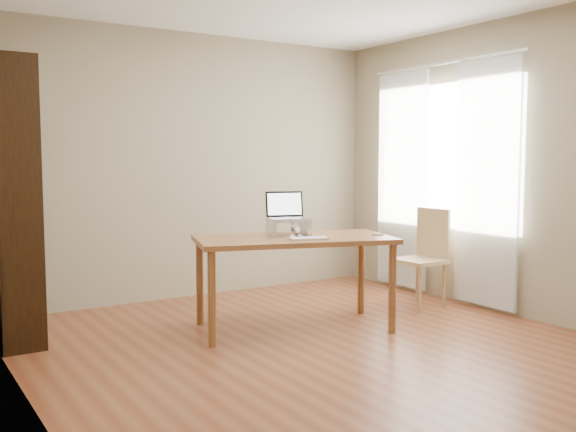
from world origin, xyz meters
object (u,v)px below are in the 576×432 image
object	(u,v)px
laptop	(285,212)
keyboard	(308,239)
desk	(294,247)
chair	(425,254)
bookshelf	(10,202)
cat	(290,228)

from	to	relation	value
laptop	keyboard	size ratio (longest dim) A/B	1.12
keyboard	desk	bearing A→B (deg)	107.46
desk	chair	world-z (taller)	chair
bookshelf	cat	size ratio (longest dim) A/B	4.43
bookshelf	keyboard	distance (m)	2.27
bookshelf	cat	xyz separation A→B (m)	(1.99, -0.79, -0.24)
bookshelf	laptop	xyz separation A→B (m)	(1.96, -0.76, -0.11)
laptop	cat	xyz separation A→B (m)	(0.04, -0.02, -0.13)
desk	keyboard	bearing A→B (deg)	-75.02
bookshelf	desk	distance (m)	2.19
desk	laptop	distance (m)	0.31
cat	desk	bearing A→B (deg)	-84.78
bookshelf	chair	bearing A→B (deg)	-14.43
cat	chair	distance (m)	1.47
bookshelf	keyboard	xyz separation A→B (m)	(1.95, -1.12, -0.29)
keyboard	bookshelf	bearing A→B (deg)	169.87
desk	keyboard	distance (m)	0.24
bookshelf	laptop	distance (m)	2.10
bookshelf	chair	distance (m)	3.58
desk	laptop	bearing A→B (deg)	107.16
desk	laptop	world-z (taller)	laptop
bookshelf	keyboard	world-z (taller)	bookshelf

